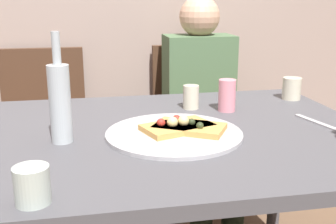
% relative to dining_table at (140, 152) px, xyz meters
% --- Properties ---
extents(dining_table, '(1.55, 1.02, 0.74)m').
position_rel_dining_table_xyz_m(dining_table, '(0.00, 0.00, 0.00)').
color(dining_table, '#4C4C51').
rests_on(dining_table, ground_plane).
extents(pizza_tray, '(0.43, 0.43, 0.01)m').
position_rel_dining_table_xyz_m(pizza_tray, '(0.10, -0.06, 0.08)').
color(pizza_tray, '#ADADB2').
rests_on(pizza_tray, dining_table).
extents(pizza_slice_last, '(0.25, 0.20, 0.05)m').
position_rel_dining_table_xyz_m(pizza_slice_last, '(0.12, -0.04, 0.09)').
color(pizza_slice_last, tan).
rests_on(pizza_slice_last, pizza_tray).
extents(pizza_slice_extra, '(0.26, 0.22, 0.05)m').
position_rel_dining_table_xyz_m(pizza_slice_extra, '(0.15, -0.05, 0.09)').
color(pizza_slice_extra, tan).
rests_on(pizza_slice_extra, pizza_tray).
extents(beer_bottle, '(0.06, 0.06, 0.33)m').
position_rel_dining_table_xyz_m(beer_bottle, '(-0.24, -0.05, 0.20)').
color(beer_bottle, '#B2BCC1').
rests_on(beer_bottle, dining_table).
extents(tumbler_near, '(0.08, 0.08, 0.08)m').
position_rel_dining_table_xyz_m(tumbler_near, '(-0.28, -0.43, 0.11)').
color(tumbler_near, '#B7C6BC').
rests_on(tumbler_near, dining_table).
extents(tumbler_far, '(0.08, 0.08, 0.09)m').
position_rel_dining_table_xyz_m(tumbler_far, '(0.69, 0.32, 0.12)').
color(tumbler_far, beige).
rests_on(tumbler_far, dining_table).
extents(wine_glass, '(0.06, 0.06, 0.09)m').
position_rel_dining_table_xyz_m(wine_glass, '(0.23, 0.25, 0.12)').
color(wine_glass, beige).
rests_on(wine_glass, dining_table).
extents(soda_can, '(0.07, 0.07, 0.12)m').
position_rel_dining_table_xyz_m(soda_can, '(0.36, 0.19, 0.13)').
color(soda_can, pink).
rests_on(soda_can, dining_table).
extents(table_knife, '(0.07, 0.22, 0.01)m').
position_rel_dining_table_xyz_m(table_knife, '(0.62, -0.03, 0.07)').
color(table_knife, '#B7B7BC').
rests_on(table_knife, dining_table).
extents(chair_left, '(0.44, 0.44, 0.90)m').
position_rel_dining_table_xyz_m(chair_left, '(-0.40, 0.91, -0.16)').
color(chair_left, '#472D1E').
rests_on(chair_left, ground_plane).
extents(chair_right, '(0.44, 0.44, 0.90)m').
position_rel_dining_table_xyz_m(chair_right, '(0.42, 0.91, -0.16)').
color(chair_right, '#472D1E').
rests_on(chair_right, ground_plane).
extents(guest_in_sweater, '(0.36, 0.56, 1.17)m').
position_rel_dining_table_xyz_m(guest_in_sweater, '(0.42, 0.76, -0.03)').
color(guest_in_sweater, '#4C6B47').
rests_on(guest_in_sweater, ground_plane).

